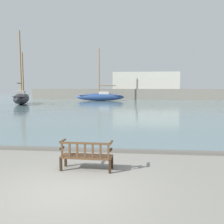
# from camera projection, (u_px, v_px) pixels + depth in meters

# --- Properties ---
(ground_plane) EXTENTS (160.00, 160.00, 0.00)m
(ground_plane) POSITION_uv_depth(u_px,v_px,m) (66.00, 191.00, 6.22)
(ground_plane) COLOR gray
(harbor_water) EXTENTS (100.00, 80.00, 0.08)m
(harbor_water) POSITION_uv_depth(u_px,v_px,m) (130.00, 100.00, 49.76)
(harbor_water) COLOR slate
(harbor_water) RESTS_ON ground
(quay_edge_kerb) EXTENTS (40.00, 0.30, 0.12)m
(quay_edge_kerb) POSITION_uv_depth(u_px,v_px,m) (93.00, 150.00, 10.03)
(quay_edge_kerb) COLOR #5B5954
(quay_edge_kerb) RESTS_ON ground
(park_bench) EXTENTS (1.62, 0.58, 0.92)m
(park_bench) POSITION_uv_depth(u_px,v_px,m) (86.00, 155.00, 7.73)
(park_bench) COLOR black
(park_bench) RESTS_ON ground
(sailboat_nearest_port) EXTENTS (4.66, 9.81, 10.84)m
(sailboat_nearest_port) POSITION_uv_depth(u_px,v_px,m) (21.00, 98.00, 37.36)
(sailboat_nearest_port) COLOR black
(sailboat_nearest_port) RESTS_ON harbor_water
(sailboat_mid_port) EXTENTS (9.19, 2.88, 9.77)m
(sailboat_mid_port) POSITION_uv_depth(u_px,v_px,m) (100.00, 96.00, 47.43)
(sailboat_mid_port) COLOR navy
(sailboat_mid_port) RESTS_ON harbor_water
(far_breakwater) EXTENTS (41.88, 2.40, 5.78)m
(far_breakwater) POSITION_uv_depth(u_px,v_px,m) (135.00, 90.00, 52.12)
(far_breakwater) COLOR slate
(far_breakwater) RESTS_ON ground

